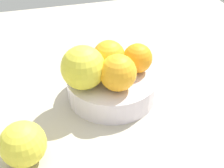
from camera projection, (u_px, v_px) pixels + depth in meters
The scene contains 7 objects.
ground_plane at pixel (112, 98), 65.45cm from camera, with size 110.00×110.00×2.00cm, color #BCB29E.
fruit_bowl at pixel (112, 86), 63.44cm from camera, with size 19.25×19.25×5.02cm.
orange_in_bowl_0 at pixel (109, 57), 61.69cm from camera, with size 6.95×6.95×6.95cm, color #F9A823.
orange_in_bowl_1 at pixel (120, 72), 56.54cm from camera, with size 7.33×7.33×7.33cm, color #F9A823.
orange_in_bowl_2 at pixel (138, 58), 61.75cm from camera, with size 6.29×6.29×6.29cm, color orange.
orange_in_bowl_3 at pixel (83, 68), 56.62cm from camera, with size 8.74×8.74×8.74cm, color yellow.
orange_loose_0 at pixel (23, 144), 48.19cm from camera, with size 7.81×7.81×7.81cm, color yellow.
Camera 1 is at (-48.80, 13.90, 40.47)cm, focal length 47.04 mm.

